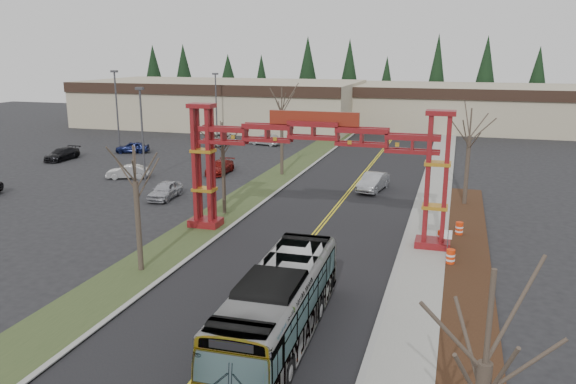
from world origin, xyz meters
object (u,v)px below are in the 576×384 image
at_px(bare_tree_right_far, 470,137).
at_px(light_pole_far, 216,101).
at_px(parked_car_far_b, 221,139).
at_px(parked_car_mid_b, 132,147).
at_px(bare_tree_median_near, 135,182).
at_px(retail_building_east, 465,107).
at_px(parked_car_mid_a, 220,167).
at_px(gateway_arch, 313,151).
at_px(bare_tree_median_mid, 223,148).
at_px(light_pole_near, 142,127).
at_px(bare_tree_median_far, 282,110).
at_px(parked_car_far_c, 62,154).
at_px(barrel_north, 459,229).
at_px(transit_bus, 279,305).
at_px(silver_sedan, 373,182).
at_px(street_sign, 448,239).
at_px(barrel_south, 450,257).
at_px(parked_car_near_b, 128,172).
at_px(parked_car_near_a, 165,190).
at_px(barrel_mid, 441,238).
at_px(parked_car_far_a, 265,140).
at_px(bare_tree_right_near, 485,365).
at_px(retail_building_west, 222,103).
at_px(light_pole_mid, 117,104).

height_order(bare_tree_right_far, light_pole_far, light_pole_far).
distance_m(parked_car_far_b, bare_tree_right_far, 39.48).
bearing_deg(parked_car_mid_b, bare_tree_median_near, 13.68).
relative_size(retail_building_east, parked_car_mid_a, 8.15).
relative_size(gateway_arch, bare_tree_median_mid, 2.53).
bearing_deg(parked_car_mid_b, gateway_arch, 30.73).
bearing_deg(light_pole_near, parked_car_far_b, 94.44).
height_order(bare_tree_median_near, bare_tree_median_far, bare_tree_median_far).
xyz_separation_m(parked_car_far_c, barrel_north, (44.72, -15.49, -0.22)).
bearing_deg(parked_car_far_b, transit_bus, -61.52).
distance_m(bare_tree_median_near, barrel_north, 21.86).
bearing_deg(silver_sedan, bare_tree_median_far, 167.88).
xyz_separation_m(street_sign, barrel_south, (0.23, -0.38, -0.98)).
relative_size(parked_car_far_c, bare_tree_median_far, 0.55).
relative_size(parked_car_mid_b, barrel_north, 4.25).
bearing_deg(parked_car_near_b, parked_car_mid_b, -170.42).
xyz_separation_m(parked_car_mid_b, barrel_south, (39.02, -27.99, -0.22)).
xyz_separation_m(bare_tree_median_near, street_sign, (16.94, 6.52, -3.83)).
bearing_deg(parked_car_mid_a, barrel_south, -41.68).
bearing_deg(parked_car_mid_a, bare_tree_median_far, 9.81).
bearing_deg(parked_car_mid_b, retail_building_east, 113.63).
bearing_deg(light_pole_far, parked_car_near_a, -73.36).
xyz_separation_m(parked_car_near_b, light_pole_far, (-2.57, 27.73, 4.74)).
distance_m(parked_car_near_b, bare_tree_median_near, 25.93).
xyz_separation_m(parked_car_mid_a, bare_tree_median_mid, (6.36, -13.66, 4.59)).
bearing_deg(parked_car_far_c, parked_car_far_b, 50.86).
relative_size(parked_car_near_a, bare_tree_median_mid, 0.61).
bearing_deg(parked_car_mid_a, bare_tree_median_mid, -66.67).
height_order(light_pole_near, barrel_mid, light_pole_near).
bearing_deg(gateway_arch, bare_tree_right_far, 49.65).
xyz_separation_m(parked_car_mid_a, parked_car_mid_b, (-15.50, 8.22, 0.03)).
bearing_deg(parked_car_far_b, parked_car_near_a, -73.61).
height_order(barrel_mid, barrel_north, barrel_mid).
bearing_deg(bare_tree_median_near, light_pole_near, 120.22).
height_order(parked_car_near_a, parked_car_far_a, parked_car_near_a).
bearing_deg(barrel_south, parked_car_mid_b, 144.35).
bearing_deg(barrel_mid, parked_car_near_a, 166.82).
bearing_deg(barrel_south, retail_building_east, 89.26).
bearing_deg(parked_car_mid_b, bare_tree_right_near, 20.28).
distance_m(parked_car_mid_b, bare_tree_median_mid, 31.25).
relative_size(parked_car_far_a, bare_tree_median_far, 0.51).
bearing_deg(bare_tree_median_mid, bare_tree_median_far, 90.00).
height_order(parked_car_mid_b, light_pole_far, light_pole_far).
relative_size(retail_building_west, bare_tree_right_near, 5.85).
xyz_separation_m(bare_tree_median_far, barrel_mid, (16.52, -17.53, -6.16)).
xyz_separation_m(parked_car_far_b, bare_tree_right_near, (31.87, -58.02, 4.81)).
bearing_deg(transit_bus, parked_car_far_a, 108.38).
distance_m(parked_car_mid_a, parked_car_mid_b, 17.54).
relative_size(bare_tree_median_far, light_pole_mid, 0.88).
height_order(parked_car_near_a, parked_car_far_c, parked_car_near_a).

